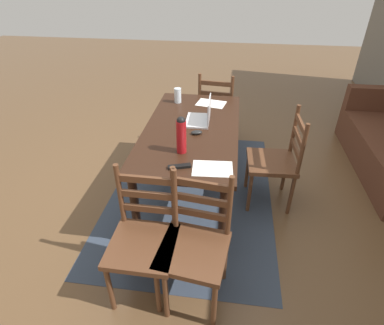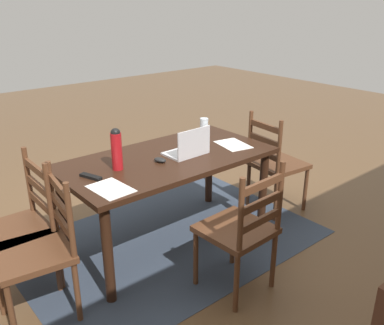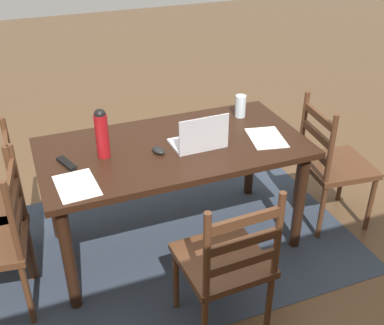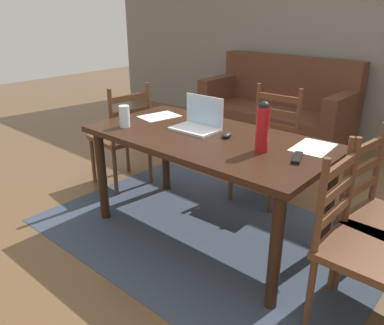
{
  "view_description": "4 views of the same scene",
  "coord_description": "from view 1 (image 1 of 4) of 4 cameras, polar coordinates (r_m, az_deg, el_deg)",
  "views": [
    {
      "loc": [
        2.53,
        0.35,
        2.06
      ],
      "look_at": [
        0.13,
        0.02,
        0.46
      ],
      "focal_mm": 29.22,
      "sensor_mm": 36.0,
      "label": 1
    },
    {
      "loc": [
        1.8,
        2.46,
        1.9
      ],
      "look_at": [
        -0.14,
        0.13,
        0.71
      ],
      "focal_mm": 39.24,
      "sensor_mm": 36.0,
      "label": 2
    },
    {
      "loc": [
        0.84,
        2.46,
        2.16
      ],
      "look_at": [
        -0.09,
        0.1,
        0.67
      ],
      "focal_mm": 44.45,
      "sensor_mm": 36.0,
      "label": 3
    },
    {
      "loc": [
        1.53,
        -1.92,
        1.56
      ],
      "look_at": [
        -0.03,
        -0.13,
        0.59
      ],
      "focal_mm": 36.08,
      "sensor_mm": 36.0,
      "label": 4
    }
  ],
  "objects": [
    {
      "name": "drinking_glass",
      "position": [
        3.39,
        -2.62,
        12.13
      ],
      "size": [
        0.07,
        0.07,
        0.15
      ],
      "primitive_type": "cylinder",
      "color": "silver",
      "rests_on": "dining_table"
    },
    {
      "name": "chair_left_far",
      "position": [
        3.99,
        4.57,
        9.62
      ],
      "size": [
        0.49,
        0.49,
        0.95
      ],
      "color": "#56331E",
      "rests_on": "ground"
    },
    {
      "name": "paper_stack_right",
      "position": [
        3.39,
        3.5,
        10.7
      ],
      "size": [
        0.26,
        0.33,
        0.0
      ],
      "primitive_type": "cube",
      "rotation": [
        0.0,
        0.0,
        -0.2
      ],
      "color": "white",
      "rests_on": "dining_table"
    },
    {
      "name": "tv_remote",
      "position": [
        2.31,
        -2.43,
        -0.71
      ],
      "size": [
        0.1,
        0.17,
        0.02
      ],
      "primitive_type": "cube",
      "rotation": [
        0.0,
        0.0,
        0.34
      ],
      "color": "black",
      "rests_on": "dining_table"
    },
    {
      "name": "chair_right_near",
      "position": [
        2.19,
        -8.76,
        -13.78
      ],
      "size": [
        0.44,
        0.44,
        0.95
      ],
      "color": "#56331E",
      "rests_on": "ground"
    },
    {
      "name": "dining_table",
      "position": [
        2.91,
        -0.07,
        4.69
      ],
      "size": [
        1.66,
        0.85,
        0.76
      ],
      "color": "black",
      "rests_on": "ground"
    },
    {
      "name": "paper_stack_left",
      "position": [
        2.3,
        3.76,
        -1.13
      ],
      "size": [
        0.23,
        0.31,
        0.0
      ],
      "primitive_type": "cube",
      "rotation": [
        0.0,
        0.0,
        0.07
      ],
      "color": "white",
      "rests_on": "dining_table"
    },
    {
      "name": "computer_mouse",
      "position": [
        2.75,
        0.83,
        5.52
      ],
      "size": [
        0.09,
        0.11,
        0.03
      ],
      "primitive_type": "ellipsoid",
      "rotation": [
        0.0,
        0.0,
        0.31
      ],
      "color": "black",
      "rests_on": "dining_table"
    },
    {
      "name": "laptop",
      "position": [
        2.96,
        1.96,
        8.51
      ],
      "size": [
        0.33,
        0.23,
        0.23
      ],
      "color": "silver",
      "rests_on": "dining_table"
    },
    {
      "name": "ground_plane",
      "position": [
        3.28,
        -0.06,
        -5.51
      ],
      "size": [
        14.0,
        14.0,
        0.0
      ],
      "primitive_type": "plane",
      "color": "brown"
    },
    {
      "name": "chair_right_far",
      "position": [
        2.14,
        0.5,
        -14.87
      ],
      "size": [
        0.49,
        0.49,
        0.95
      ],
      "color": "#56331E",
      "rests_on": "ground"
    },
    {
      "name": "area_rug",
      "position": [
        3.28,
        -0.06,
        -5.47
      ],
      "size": [
        2.39,
        1.62,
        0.01
      ],
      "primitive_type": "cube",
      "color": "#333D4C",
      "rests_on": "ground"
    },
    {
      "name": "water_bottle",
      "position": [
        2.42,
        -1.97,
        5.18
      ],
      "size": [
        0.08,
        0.08,
        0.31
      ],
      "color": "#A81419",
      "rests_on": "dining_table"
    },
    {
      "name": "chair_far_head",
      "position": [
        3.03,
        15.06,
        0.24
      ],
      "size": [
        0.46,
        0.46,
        0.95
      ],
      "color": "#56331E",
      "rests_on": "ground"
    }
  ]
}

